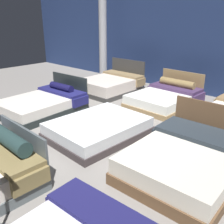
% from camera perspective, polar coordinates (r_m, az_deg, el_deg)
% --- Properties ---
extents(ground_plane, '(18.00, 18.00, 0.02)m').
position_cam_1_polar(ground_plane, '(5.81, -2.75, -5.06)').
color(ground_plane, gray).
extents(showroom_back_wall, '(18.00, 0.06, 3.50)m').
position_cam_1_polar(showroom_back_wall, '(9.08, 18.93, 14.88)').
color(showroom_back_wall, navy).
rests_on(showroom_back_wall, ground_plane).
extents(bed_3, '(1.72, 2.23, 0.87)m').
position_cam_1_polar(bed_3, '(7.32, -15.01, 1.84)').
color(bed_3, black).
rests_on(bed_3, ground_plane).
extents(bed_4, '(1.65, 2.13, 0.38)m').
position_cam_1_polar(bed_4, '(5.65, -3.04, -3.66)').
color(bed_4, '#332B2C').
rests_on(bed_4, ground_plane).
extents(bed_5, '(1.77, 2.20, 0.99)m').
position_cam_1_polar(bed_5, '(4.54, 16.65, -10.11)').
color(bed_5, brown).
rests_on(bed_5, ground_plane).
extents(bed_6, '(1.69, 2.00, 1.02)m').
position_cam_1_polar(bed_6, '(8.94, -0.27, 6.16)').
color(bed_6, '#343332').
rests_on(bed_6, ground_plane).
extents(bed_7, '(1.66, 2.08, 0.89)m').
position_cam_1_polar(bed_7, '(7.76, 11.95, 3.21)').
color(bed_7, olive).
rests_on(bed_7, ground_plane).
extents(support_pillar, '(0.31, 0.31, 3.50)m').
position_cam_1_polar(support_pillar, '(10.52, -2.06, 16.61)').
color(support_pillar, '#99999E').
rests_on(support_pillar, ground_plane).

